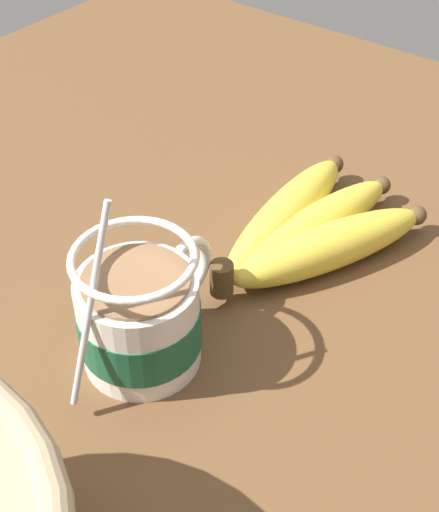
% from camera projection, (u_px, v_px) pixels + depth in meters
% --- Properties ---
extents(table, '(1.18, 1.18, 0.04)m').
position_uv_depth(table, '(199.00, 354.00, 0.59)').
color(table, brown).
rests_on(table, ground).
extents(coffee_mug, '(0.16, 0.09, 0.16)m').
position_uv_depth(coffee_mug, '(140.00, 317.00, 0.54)').
color(coffee_mug, white).
rests_on(coffee_mug, table).
extents(banana_bunch, '(0.23, 0.15, 0.04)m').
position_uv_depth(banana_bunch, '(309.00, 229.00, 0.65)').
color(banana_bunch, '#4C381E').
rests_on(banana_bunch, table).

